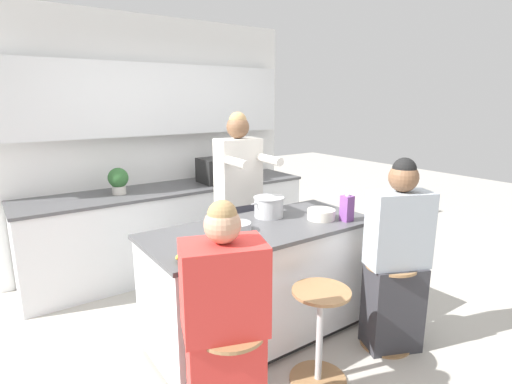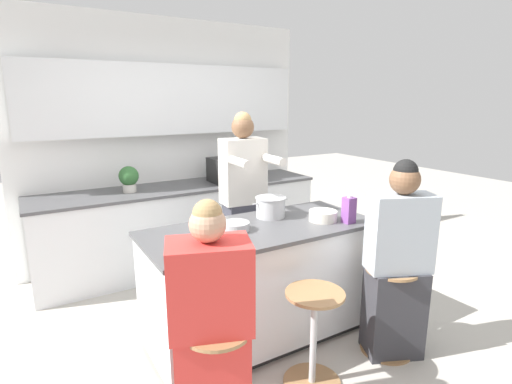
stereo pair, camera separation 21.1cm
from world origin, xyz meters
The scene contains 18 objects.
ground_plane centered at (0.00, 0.00, 0.00)m, with size 16.00×16.00×0.00m, color #B2ADA3.
wall_back centered at (0.00, 2.00, 1.54)m, with size 3.32×0.22×2.70m.
back_counter centered at (0.00, 1.67, 0.45)m, with size 3.09×0.70×0.90m.
kitchen_island centered at (0.00, 0.00, 0.46)m, with size 1.76×0.77×0.91m.
bar_stool_leftmost centered at (-0.70, -0.69, 0.36)m, with size 0.38×0.38×0.66m.
bar_stool_center centered at (0.00, -0.64, 0.36)m, with size 0.38×0.38×0.66m.
bar_stool_rightmost centered at (0.70, -0.65, 0.36)m, with size 0.38×0.38×0.66m.
person_cooking centered at (0.20, 0.63, 0.87)m, with size 0.42×0.56×1.73m.
person_wrapped_blanket centered at (-0.73, -0.67, 0.64)m, with size 0.50×0.41×1.36m.
person_seated_near centered at (0.72, -0.67, 0.66)m, with size 0.49×0.40×1.44m.
cooking_pot centered at (0.20, 0.18, 0.99)m, with size 0.33×0.25×0.16m.
fruit_bowl centered at (-0.20, 0.02, 0.94)m, with size 0.20×0.20×0.06m.
mixing_bowl_steel centered at (0.49, -0.12, 0.94)m, with size 0.22×0.22×0.08m.
coffee_cup_near centered at (-0.50, -0.27, 0.95)m, with size 0.11×0.08×0.10m.
banana_bunch centered at (-0.75, -0.25, 0.93)m, with size 0.16×0.12×0.05m.
juice_carton centered at (0.63, -0.26, 1.01)m, with size 0.08×0.08×0.22m.
microwave centered at (0.60, 1.61, 1.04)m, with size 0.50×0.35×0.28m.
potted_plant centered at (-0.56, 1.67, 1.05)m, with size 0.20×0.20×0.27m.
Camera 1 is at (-1.67, -2.30, 1.83)m, focal length 28.00 mm.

